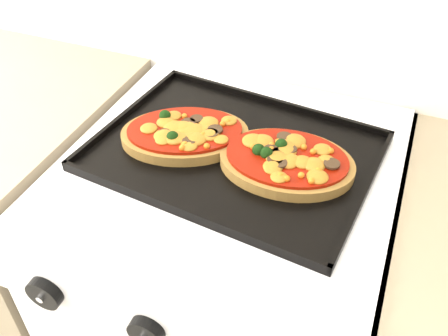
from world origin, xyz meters
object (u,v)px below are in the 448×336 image
at_px(baking_tray, 234,151).
at_px(pizza_right, 287,160).
at_px(pizza_left, 185,133).
at_px(stove, 229,307).

relative_size(baking_tray, pizza_right, 2.08).
height_order(pizza_left, pizza_right, same).
bearing_deg(pizza_left, pizza_right, -1.87).
height_order(stove, pizza_right, pizza_right).
height_order(baking_tray, pizza_right, pizza_right).
bearing_deg(baking_tray, pizza_right, 1.22).
bearing_deg(stove, baking_tray, 91.48).
height_order(baking_tray, pizza_left, pizza_left).
bearing_deg(stove, pizza_left, 171.17).
relative_size(baking_tray, pizza_left, 2.08).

